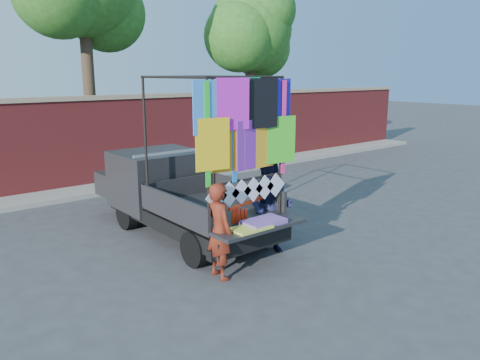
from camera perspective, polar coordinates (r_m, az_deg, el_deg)
ground at (r=8.32m, az=-1.48°, el=-9.97°), size 90.00×90.00×0.00m
brick_wall at (r=14.01m, az=-19.46°, el=4.34°), size 30.00×0.45×2.61m
curb at (r=13.59m, az=-18.04°, el=-1.24°), size 30.00×1.20×0.12m
tree_right at (r=18.77m, az=1.45°, el=17.53°), size 4.20×3.30×6.62m
pickup_truck at (r=9.91m, az=-8.46°, el=-1.40°), size 2.02×5.06×3.19m
woman at (r=7.47m, az=-2.55°, el=-6.23°), size 0.41×0.59×1.57m
man at (r=8.55m, az=3.74°, el=-3.19°), size 1.00×1.06×1.73m
streamer_bundle at (r=7.90m, az=0.27°, el=-4.33°), size 0.96×0.29×0.67m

